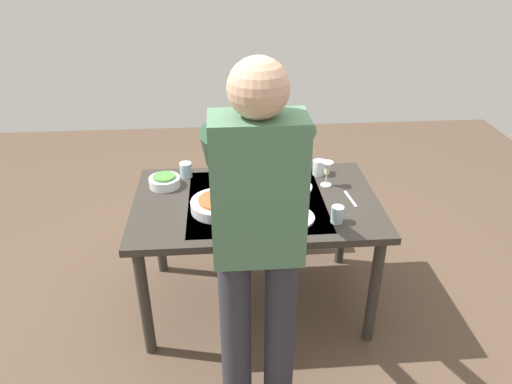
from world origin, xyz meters
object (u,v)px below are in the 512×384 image
dining_table (256,212)px  side_bowl_salad (165,181)px  wine_bottle (298,154)px  dinner_plate_far (292,187)px  person_server (258,235)px  dinner_plate_near (292,217)px  water_cup_far_left (319,167)px  wine_glass_left (327,169)px  serving_bowl_pasta (219,204)px  water_cup_near_left (337,214)px  water_cup_near_right (186,170)px  chair_near (275,167)px

dining_table → side_bowl_salad: side_bowl_salad is taller
wine_bottle → dinner_plate_far: bearing=74.7°
person_server → dinner_plate_near: bearing=-114.4°
dining_table → person_server: 0.76m
wine_bottle → dinner_plate_far: wine_bottle is taller
dinner_plate_far → water_cup_far_left: bearing=-139.1°
dinner_plate_far → wine_glass_left: bearing=-175.8°
wine_glass_left → serving_bowl_pasta: wine_glass_left is taller
dining_table → water_cup_near_left: water_cup_near_left is taller
wine_bottle → water_cup_near_right: bearing=2.7°
chair_near → water_cup_near_right: 0.82m
water_cup_near_left → water_cup_near_right: size_ratio=0.99×
person_server → water_cup_far_left: person_server is taller
person_server → dinner_plate_near: person_server is taller
side_bowl_salad → dinner_plate_near: size_ratio=0.78×
wine_bottle → dinner_plate_far: size_ratio=1.29×
water_cup_near_left → water_cup_near_right: 0.98m
wine_glass_left → dinner_plate_near: 0.43m
wine_glass_left → wine_bottle: bearing=-56.6°
water_cup_far_left → serving_bowl_pasta: size_ratio=0.31×
serving_bowl_pasta → dinner_plate_far: 0.48m
serving_bowl_pasta → dinner_plate_near: (-0.38, 0.12, -0.03)m
water_cup_near_right → dinner_plate_far: bearing=162.8°
serving_bowl_pasta → dinner_plate_near: size_ratio=1.30×
serving_bowl_pasta → water_cup_far_left: bearing=-148.6°
water_cup_near_right → dinner_plate_far: (-0.62, 0.19, -0.04)m
dining_table → water_cup_near_left: (-0.40, 0.26, 0.13)m
dining_table → dinner_plate_far: dinner_plate_far is taller
dinner_plate_near → water_cup_far_left: bearing=-115.2°
serving_bowl_pasta → dinner_plate_near: serving_bowl_pasta is taller
chair_near → serving_bowl_pasta: (0.41, 0.90, 0.23)m
water_cup_near_left → side_bowl_salad: 1.02m
wine_glass_left → dining_table: bearing=18.3°
wine_glass_left → water_cup_near_right: 0.84m
wine_glass_left → water_cup_near_left: 0.40m
chair_near → dinner_plate_far: chair_near is taller
chair_near → water_cup_far_left: 0.62m
water_cup_near_right → side_bowl_salad: 0.16m
serving_bowl_pasta → dining_table: bearing=-156.5°
wine_bottle → water_cup_near_right: size_ratio=3.32×
wine_glass_left → water_cup_far_left: wine_glass_left is taller
dinner_plate_far → serving_bowl_pasta: bearing=26.6°
wine_bottle → water_cup_near_left: size_ratio=3.34×
chair_near → water_cup_near_left: size_ratio=10.27×
water_cup_near_left → wine_bottle: bearing=-79.4°
water_cup_near_right → water_cup_far_left: bearing=177.6°
dinner_plate_near → water_cup_near_right: bearing=-42.3°
dinner_plate_near → dining_table: bearing=-49.5°
water_cup_near_right → dinner_plate_near: bearing=137.7°
chair_near → water_cup_far_left: bearing=111.0°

